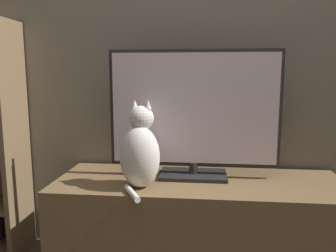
# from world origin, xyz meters

# --- Properties ---
(wall_back) EXTENTS (4.80, 0.05, 2.60)m
(wall_back) POSITION_xyz_m (0.00, 1.22, 1.30)
(wall_back) COLOR #756B5B
(wall_back) RESTS_ON ground_plane
(tv_stand) EXTENTS (1.53, 0.54, 0.54)m
(tv_stand) POSITION_xyz_m (0.00, 0.91, 0.27)
(tv_stand) COLOR brown
(tv_stand) RESTS_ON ground_plane
(tv) EXTENTS (0.91, 0.22, 0.69)m
(tv) POSITION_xyz_m (-0.04, 0.97, 0.89)
(tv) COLOR black
(tv) RESTS_ON tv_stand
(cat) EXTENTS (0.22, 0.32, 0.43)m
(cat) POSITION_xyz_m (-0.29, 0.78, 0.72)
(cat) COLOR silver
(cat) RESTS_ON tv_stand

